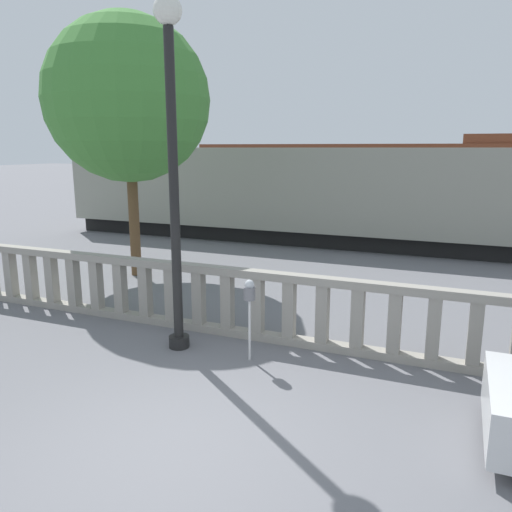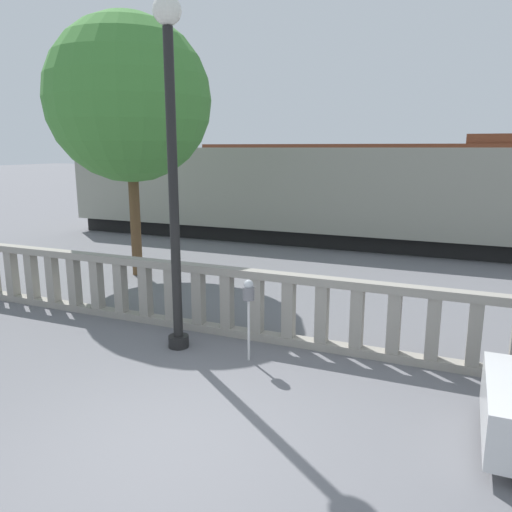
{
  "view_description": "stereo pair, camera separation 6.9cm",
  "coord_description": "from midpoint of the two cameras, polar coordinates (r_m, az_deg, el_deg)",
  "views": [
    {
      "loc": [
        2.9,
        -4.42,
        3.37
      ],
      "look_at": [
        -0.74,
        4.39,
        1.29
      ],
      "focal_mm": 35.0,
      "sensor_mm": 36.0,
      "label": 1
    },
    {
      "loc": [
        2.96,
        -4.4,
        3.37
      ],
      "look_at": [
        -0.74,
        4.39,
        1.29
      ],
      "focal_mm": 35.0,
      "sensor_mm": 36.0,
      "label": 2
    }
  ],
  "objects": [
    {
      "name": "ground_plane",
      "position": [
        6.28,
        -9.69,
        -20.36
      ],
      "size": [
        160.0,
        160.0,
        0.0
      ],
      "primitive_type": "plane",
      "color": "slate"
    },
    {
      "name": "balustrade",
      "position": [
        8.77,
        2.14,
        -5.87
      ],
      "size": [
        16.57,
        0.24,
        1.27
      ],
      "color": "gray",
      "rests_on": "ground"
    },
    {
      "name": "lamppost",
      "position": [
        8.19,
        -9.35,
        12.18
      ],
      "size": [
        0.44,
        0.44,
        5.6
      ],
      "color": "black",
      "rests_on": "ground"
    },
    {
      "name": "parking_meter",
      "position": [
        7.88,
        -0.6,
        -4.54
      ],
      "size": [
        0.18,
        0.18,
        1.35
      ],
      "color": "silver",
      "rests_on": "ground"
    },
    {
      "name": "train_near",
      "position": [
        18.18,
        7.03,
        7.2
      ],
      "size": [
        18.82,
        3.07,
        3.96
      ],
      "color": "black",
      "rests_on": "ground"
    },
    {
      "name": "train_far",
      "position": [
        36.92,
        10.5,
        9.82
      ],
      "size": [
        21.82,
        2.69,
        4.21
      ],
      "color": "black",
      "rests_on": "ground"
    },
    {
      "name": "tree_left",
      "position": [
        13.55,
        -14.16,
        16.91
      ],
      "size": [
        4.15,
        4.15,
        6.62
      ],
      "color": "brown",
      "rests_on": "ground"
    }
  ]
}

